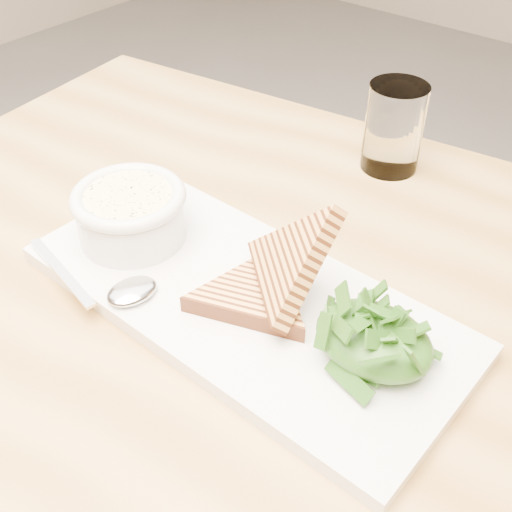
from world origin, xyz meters
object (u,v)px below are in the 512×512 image
Objects in this scene: table_top at (297,309)px; platter at (243,299)px; glass_near at (394,128)px; soup_bowl at (132,220)px.

table_top is 0.06m from platter.
glass_near is (-0.02, 0.31, 0.05)m from platter.
glass_near is (-0.05, 0.27, 0.08)m from table_top.
table_top is 0.28m from glass_near.
platter reaches higher than table_top.
platter is 3.95× the size of soup_bowl.
platter is at bearing -124.70° from table_top.
table_top is 9.94× the size of glass_near.
glass_near reaches higher than soup_bowl.
glass_near reaches higher than table_top.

